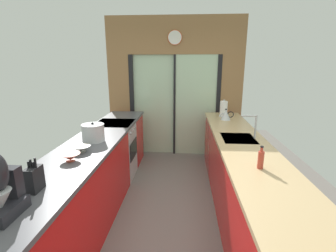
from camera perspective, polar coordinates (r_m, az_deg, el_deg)
ground_plane at (r=3.57m, az=0.12°, el=-16.67°), size 5.04×7.60×0.02m
back_wall_unit at (r=4.87m, az=1.57°, el=10.75°), size 2.64×0.12×2.70m
left_counter_run at (r=3.13m, az=-17.76°, el=-12.29°), size 0.62×3.80×0.92m
right_counter_run at (r=3.16m, az=16.83°, el=-12.01°), size 0.62×3.80×0.92m
sink_faucet at (r=3.20m, az=19.34°, el=0.62°), size 0.19×0.02×0.30m
oven_range at (r=4.11m, az=-12.07°, el=-5.55°), size 0.60×0.60×0.92m
mixing_bowl_near at (r=2.55m, az=-21.85°, el=-6.73°), size 0.19×0.19×0.07m
mixing_bowl_far at (r=2.76m, az=-19.68°, el=-5.01°), size 0.20×0.20×0.07m
knife_block at (r=2.08m, az=-28.80°, el=-10.73°), size 0.08×0.14×0.26m
stand_mixer at (r=1.83m, az=-34.29°, el=-12.68°), size 0.17×0.27×0.42m
stock_pot at (r=3.07m, az=-17.07°, el=-1.51°), size 0.27×0.27×0.24m
kettle at (r=4.18m, az=13.36°, el=2.54°), size 0.25×0.17×0.19m
soap_bottle at (r=2.34m, az=20.85°, el=-7.27°), size 0.05×0.05×0.21m
paper_towel_roll at (r=4.42m, az=12.86°, el=3.91°), size 0.15×0.15×0.30m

